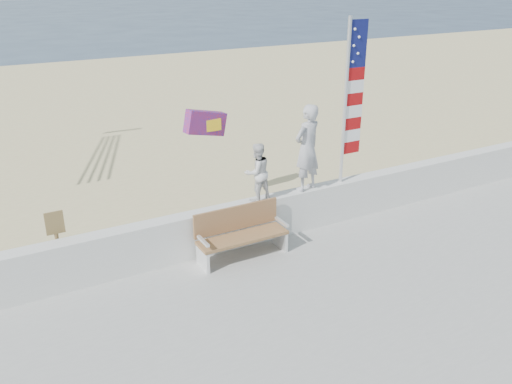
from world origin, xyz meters
TOP-DOWN VIEW (x-y plane):
  - ground at (0.00, 0.00)m, footprint 220.00×220.00m
  - sand at (0.00, 9.00)m, footprint 90.00×40.00m
  - seawall at (0.00, 2.00)m, footprint 30.00×0.35m
  - adult at (1.52, 2.00)m, footprint 0.77×0.61m
  - child at (0.33, 2.00)m, footprint 0.64×0.52m
  - bench at (-0.29, 1.55)m, footprint 1.80×0.57m
  - flag at (2.56, 2.00)m, footprint 0.50×0.08m
  - parafoil_kite at (0.24, 4.23)m, footprint 1.08×0.40m
  - sign at (-3.54, 2.32)m, footprint 0.32×0.07m

SIDE VIEW (x-z plane):
  - ground at x=0.00m, z-range 0.00..0.00m
  - sand at x=0.00m, z-range 0.00..0.08m
  - seawall at x=0.00m, z-range 0.18..1.08m
  - bench at x=-0.29m, z-range 0.19..1.19m
  - sign at x=-3.54m, z-range 0.21..1.67m
  - child at x=0.33m, z-range 1.08..2.28m
  - adult at x=1.52m, z-range 1.08..2.92m
  - parafoil_kite at x=0.24m, z-range 1.81..2.53m
  - flag at x=2.56m, z-range 1.24..4.74m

